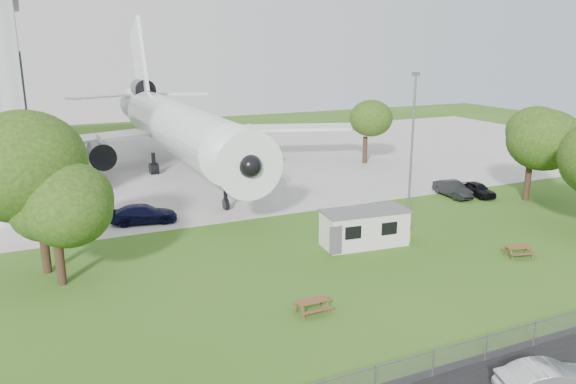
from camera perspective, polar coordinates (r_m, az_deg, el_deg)
name	(u,v)px	position (r m, az deg, el deg)	size (l,w,h in m)	color
ground	(357,286)	(34.33, 7.01, -9.46)	(160.00, 160.00, 0.00)	#467124
concrete_apron	(189,165)	(68.06, -9.98, 2.74)	(120.00, 46.00, 0.03)	#B7B7B2
airliner	(175,124)	(64.63, -11.42, 6.76)	(46.36, 47.73, 17.69)	white
site_cabin	(365,227)	(40.60, 7.78, -3.59)	(6.87, 3.29, 2.62)	silver
picnic_west	(312,313)	(30.98, 2.48, -12.18)	(1.80, 1.50, 0.76)	brown
picnic_east	(518,257)	(41.55, 22.34, -6.10)	(1.80, 1.50, 0.76)	brown
fence	(468,366)	(27.69, 17.80, -16.49)	(58.00, 0.04, 1.30)	gray
lamp_mast	(411,158)	(41.88, 12.41, 3.41)	(0.16, 0.16, 12.00)	slate
tree_west_big	(35,166)	(37.22, -24.29, 2.42)	(8.59, 8.59, 11.21)	#382619
tree_west_small	(54,209)	(35.41, -22.68, -1.56)	(6.11, 6.11, 7.83)	#382619
tree_east_back	(533,136)	(55.31, 23.61, 5.22)	(6.69, 6.69, 9.34)	#382619
tree_far_apron	(366,118)	(67.75, 7.94, 7.49)	(5.32, 5.32, 8.21)	#382619
car_centre_sedan	(551,381)	(26.46, 25.17, -17.02)	(1.53, 4.39, 1.45)	#ACAFB3
car_ne_hatch	(478,189)	(56.08, 18.70, 0.25)	(1.58, 3.93, 1.34)	black
car_ne_sedan	(453,189)	(55.24, 16.38, 0.29)	(1.55, 4.45, 1.47)	black
car_apron_van	(144,214)	(46.67, -14.44, -2.18)	(2.13, 5.25, 1.52)	black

